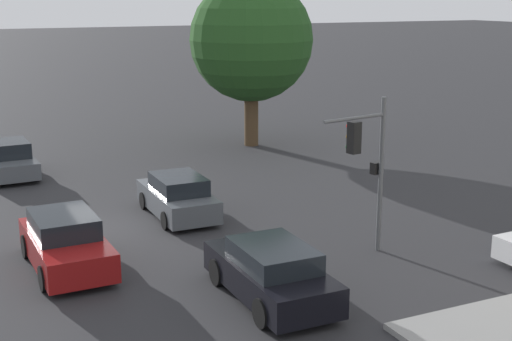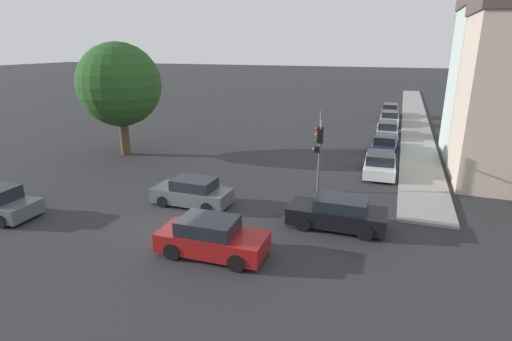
# 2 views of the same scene
# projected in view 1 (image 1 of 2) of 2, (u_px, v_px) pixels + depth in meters

# --- Properties ---
(ground_plane) EXTENTS (300.00, 300.00, 0.00)m
(ground_plane) POSITION_uv_depth(u_px,v_px,m) (112.00, 228.00, 23.44)
(ground_plane) COLOR #28282B
(street_tree) EXTENTS (6.11, 6.11, 8.37)m
(street_tree) POSITION_uv_depth(u_px,v_px,m) (251.00, 40.00, 35.10)
(street_tree) COLOR #4C3823
(street_tree) RESTS_ON ground_plane
(traffic_signal) EXTENTS (0.85, 2.37, 4.63)m
(traffic_signal) POSITION_uv_depth(u_px,v_px,m) (367.00, 154.00, 20.38)
(traffic_signal) COLOR #515456
(traffic_signal) RESTS_ON ground_plane
(crossing_car_0) EXTENTS (4.44, 1.98, 1.48)m
(crossing_car_0) POSITION_uv_depth(u_px,v_px,m) (271.00, 273.00, 17.79)
(crossing_car_0) COLOR black
(crossing_car_0) RESTS_ON ground_plane
(crossing_car_1) EXTENTS (3.93, 2.17, 1.51)m
(crossing_car_1) POSITION_uv_depth(u_px,v_px,m) (8.00, 161.00, 29.86)
(crossing_car_1) COLOR #4C5156
(crossing_car_1) RESTS_ON ground_plane
(crossing_car_2) EXTENTS (4.40, 2.05, 1.55)m
(crossing_car_2) POSITION_uv_depth(u_px,v_px,m) (66.00, 243.00, 19.86)
(crossing_car_2) COLOR maroon
(crossing_car_2) RESTS_ON ground_plane
(crossing_car_3) EXTENTS (4.14, 1.89, 1.46)m
(crossing_car_3) POSITION_uv_depth(u_px,v_px,m) (178.00, 197.00, 24.56)
(crossing_car_3) COLOR #4C5156
(crossing_car_3) RESTS_ON ground_plane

